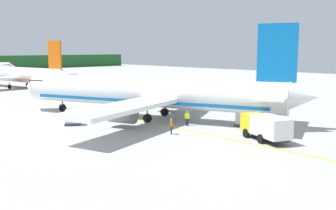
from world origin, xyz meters
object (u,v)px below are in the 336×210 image
(airliner_mid_apron, at_px, (16,75))
(crew_loader_left, at_px, (171,125))
(airliner_foreground, at_px, (150,93))
(service_truck_baggage, at_px, (265,126))
(cargo_container_mid, at_px, (243,118))
(crew_marshaller, at_px, (187,117))
(cargo_container_near, at_px, (73,117))

(airliner_mid_apron, relative_size, crew_loader_left, 22.22)
(airliner_foreground, xyz_separation_m, service_truck_baggage, (0.30, -17.14, -1.93))
(cargo_container_mid, bearing_deg, crew_marshaller, 135.52)
(airliner_mid_apron, distance_m, crew_marshaller, 59.54)
(crew_loader_left, bearing_deg, cargo_container_mid, -16.26)
(crew_marshaller, bearing_deg, cargo_container_near, 133.74)
(airliner_foreground, height_order, airliner_mid_apron, airliner_foreground)
(cargo_container_mid, distance_m, crew_marshaller, 6.63)
(airliner_foreground, relative_size, cargo_container_mid, 17.25)
(cargo_container_near, bearing_deg, airliner_mid_apron, 74.58)
(airliner_mid_apron, height_order, cargo_container_mid, airliner_mid_apron)
(airliner_mid_apron, bearing_deg, airliner_foreground, -94.51)
(airliner_mid_apron, xyz_separation_m, crew_loader_left, (-8.66, -61.29, -2.08))
(cargo_container_mid, bearing_deg, airliner_foreground, 112.87)
(cargo_container_mid, xyz_separation_m, crew_loader_left, (-9.28, 2.71, 0.06))
(service_truck_baggage, distance_m, cargo_container_mid, 7.36)
(crew_loader_left, bearing_deg, service_truck_baggage, -60.59)
(airliner_mid_apron, bearing_deg, crew_loader_left, -98.04)
(airliner_foreground, relative_size, crew_loader_left, 23.37)
(cargo_container_near, distance_m, crew_loader_left, 12.88)
(crew_marshaller, xyz_separation_m, crew_loader_left, (-4.55, -1.93, -0.04))
(airliner_mid_apron, bearing_deg, cargo_container_near, -105.42)
(airliner_mid_apron, distance_m, crew_loader_left, 61.94)
(airliner_mid_apron, height_order, crew_loader_left, airliner_mid_apron)
(airliner_foreground, bearing_deg, crew_marshaller, -89.57)
(crew_marshaller, relative_size, crew_loader_left, 1.03)
(cargo_container_mid, xyz_separation_m, crew_marshaller, (-4.73, 4.64, 0.10))
(airliner_foreground, height_order, crew_loader_left, airliner_foreground)
(airliner_foreground, height_order, cargo_container_near, airliner_foreground)
(cargo_container_near, distance_m, crew_marshaller, 13.78)
(service_truck_baggage, height_order, crew_loader_left, service_truck_baggage)
(airliner_mid_apron, height_order, cargo_container_near, airliner_mid_apron)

